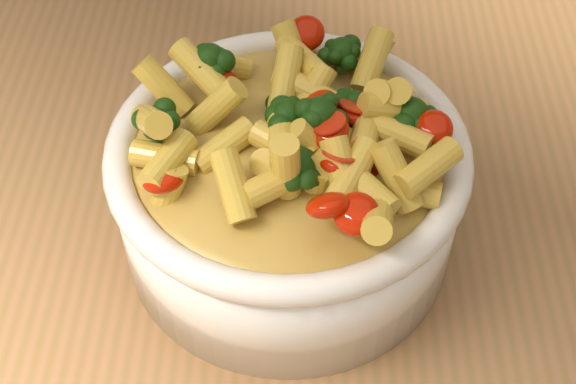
{
  "coord_description": "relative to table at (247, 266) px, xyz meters",
  "views": [
    {
      "loc": [
        0.05,
        -0.42,
        1.38
      ],
      "look_at": [
        0.04,
        -0.05,
        0.95
      ],
      "focal_mm": 50.0,
      "sensor_mm": 36.0,
      "label": 1
    }
  ],
  "objects": [
    {
      "name": "serving_bowl",
      "position": [
        0.04,
        -0.05,
        0.16
      ],
      "size": [
        0.25,
        0.25,
        0.11
      ],
      "color": "white",
      "rests_on": "table"
    },
    {
      "name": "table",
      "position": [
        0.0,
        0.0,
        0.0
      ],
      "size": [
        1.2,
        0.8,
        0.9
      ],
      "color": "#A16E45",
      "rests_on": "ground"
    },
    {
      "name": "pasta_salad",
      "position": [
        0.04,
        -0.05,
        0.22
      ],
      "size": [
        0.2,
        0.2,
        0.04
      ],
      "color": "#EBC04A",
      "rests_on": "serving_bowl"
    }
  ]
}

